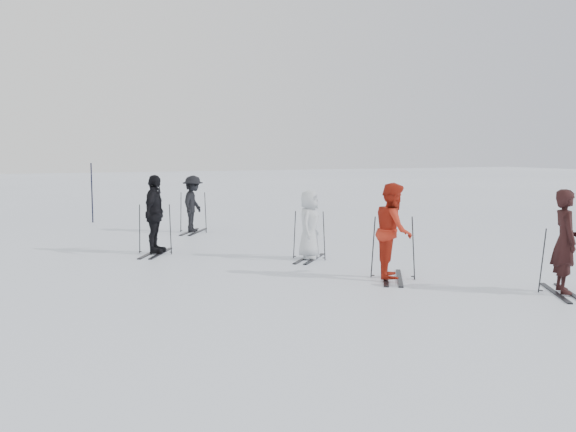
# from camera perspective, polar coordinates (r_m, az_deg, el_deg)

# --- Properties ---
(ground) EXTENTS (120.00, 120.00, 0.00)m
(ground) POSITION_cam_1_polar(r_m,az_deg,el_deg) (14.85, 1.52, -4.21)
(ground) COLOR silver
(ground) RESTS_ON ground
(skier_near_dark) EXTENTS (0.73, 0.82, 1.88)m
(skier_near_dark) POSITION_cam_1_polar(r_m,az_deg,el_deg) (12.64, 23.40, -2.19)
(skier_near_dark) COLOR black
(skier_near_dark) RESTS_ON ground
(skier_red) EXTENTS (1.11, 1.18, 1.92)m
(skier_red) POSITION_cam_1_polar(r_m,az_deg,el_deg) (13.14, 9.35, -1.39)
(skier_red) COLOR #AB2413
(skier_red) RESTS_ON ground
(skier_grey) EXTENTS (0.91, 0.94, 1.62)m
(skier_grey) POSITION_cam_1_polar(r_m,az_deg,el_deg) (15.27, 1.90, -0.85)
(skier_grey) COLOR silver
(skier_grey) RESTS_ON ground
(skier_uphill_left) EXTENTS (0.97, 1.23, 1.96)m
(skier_uphill_left) POSITION_cam_1_polar(r_m,az_deg,el_deg) (16.36, -11.77, 0.07)
(skier_uphill_left) COLOR black
(skier_uphill_left) RESTS_ON ground
(skier_uphill_far) EXTENTS (1.16, 1.31, 1.76)m
(skier_uphill_far) POSITION_cam_1_polar(r_m,az_deg,el_deg) (20.39, -8.44, 1.02)
(skier_uphill_far) COLOR black
(skier_uphill_far) RESTS_ON ground
(skis_near_dark) EXTENTS (1.93, 1.62, 1.25)m
(skis_near_dark) POSITION_cam_1_polar(r_m,az_deg,el_deg) (12.69, 23.34, -3.61)
(skis_near_dark) COLOR black
(skis_near_dark) RESTS_ON ground
(skis_red) EXTENTS (2.04, 1.75, 1.32)m
(skis_red) POSITION_cam_1_polar(r_m,az_deg,el_deg) (13.18, 9.33, -2.70)
(skis_red) COLOR black
(skis_red) RESTS_ON ground
(skis_grey) EXTENTS (1.81, 1.73, 1.20)m
(skis_grey) POSITION_cam_1_polar(r_m,az_deg,el_deg) (15.30, 1.90, -1.65)
(skis_grey) COLOR black
(skis_grey) RESTS_ON ground
(skis_uphill_left) EXTENTS (2.01, 1.68, 1.29)m
(skis_uphill_left) POSITION_cam_1_polar(r_m,az_deg,el_deg) (16.40, -11.74, -1.08)
(skis_uphill_left) COLOR black
(skis_uphill_left) RESTS_ON ground
(skis_uphill_far) EXTENTS (2.03, 1.77, 1.32)m
(skis_uphill_far) POSITION_cam_1_polar(r_m,az_deg,el_deg) (20.41, -8.43, 0.39)
(skis_uphill_far) COLOR black
(skis_uphill_far) RESTS_ON ground
(piste_marker) EXTENTS (0.06, 0.06, 2.13)m
(piste_marker) POSITION_cam_1_polar(r_m,az_deg,el_deg) (23.92, -17.03, 1.98)
(piste_marker) COLOR black
(piste_marker) RESTS_ON ground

